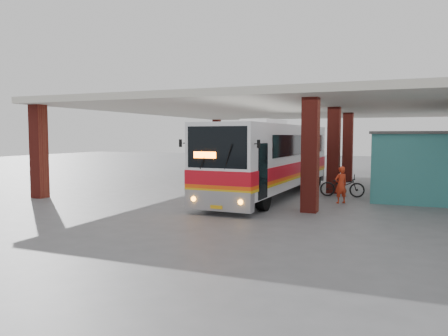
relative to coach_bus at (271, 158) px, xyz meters
name	(u,v)px	position (x,y,z in m)	size (l,w,h in m)	color
ground	(259,197)	(-0.34, -0.87, -1.81)	(90.00, 90.00, 0.00)	#515154
brick_columns	(310,149)	(1.08, 4.13, 0.36)	(20.10, 21.60, 4.35)	maroon
canopy_roof	(301,109)	(0.16, 5.63, 2.69)	(21.00, 23.00, 0.30)	silver
shop_building	(430,163)	(7.15, 3.13, -0.25)	(5.20, 8.20, 3.11)	teal
coach_bus	(271,158)	(0.00, 0.00, 0.00)	(3.09, 12.62, 3.65)	white
motorcycle	(342,186)	(3.27, 0.83, -1.27)	(0.72, 2.06, 1.08)	black
pedestrian	(341,185)	(3.47, -1.21, -1.01)	(0.58, 0.38, 1.60)	red
red_chair	(378,178)	(4.57, 6.70, -1.41)	(0.55, 0.55, 0.87)	red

